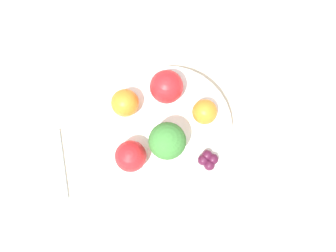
% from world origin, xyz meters
% --- Properties ---
extents(ground_plane, '(6.00, 6.00, 0.00)m').
position_xyz_m(ground_plane, '(0.00, 0.00, 0.00)').
color(ground_plane, gray).
extents(table_surface, '(1.20, 1.20, 0.02)m').
position_xyz_m(table_surface, '(0.00, 0.00, 0.01)').
color(table_surface, beige).
rests_on(table_surface, ground_plane).
extents(bowl, '(0.22, 0.22, 0.04)m').
position_xyz_m(bowl, '(0.00, 0.00, 0.04)').
color(bowl, white).
rests_on(bowl, table_surface).
extents(broccoli, '(0.06, 0.06, 0.07)m').
position_xyz_m(broccoli, '(-0.00, 0.03, 0.10)').
color(broccoli, '#8CB76B').
rests_on(broccoli, bowl).
extents(apple_red, '(0.06, 0.06, 0.06)m').
position_xyz_m(apple_red, '(0.00, -0.06, 0.09)').
color(apple_red, red).
rests_on(apple_red, bowl).
extents(apple_green, '(0.05, 0.05, 0.05)m').
position_xyz_m(apple_green, '(0.06, 0.05, 0.08)').
color(apple_green, red).
rests_on(apple_green, bowl).
extents(orange_front, '(0.05, 0.05, 0.05)m').
position_xyz_m(orange_front, '(0.07, -0.04, 0.08)').
color(orange_front, orange).
rests_on(orange_front, bowl).
extents(orange_back, '(0.04, 0.04, 0.04)m').
position_xyz_m(orange_back, '(-0.06, -0.02, 0.08)').
color(orange_back, orange).
rests_on(orange_back, bowl).
extents(grape_cluster, '(0.03, 0.03, 0.02)m').
position_xyz_m(grape_cluster, '(-0.07, 0.06, 0.07)').
color(grape_cluster, '#47142D').
rests_on(grape_cluster, bowl).
extents(napkin, '(0.17, 0.15, 0.01)m').
position_xyz_m(napkin, '(0.26, 0.07, 0.02)').
color(napkin, silver).
rests_on(napkin, table_surface).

